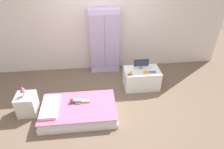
{
  "coord_description": "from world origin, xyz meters",
  "views": [
    {
      "loc": [
        -0.25,
        -3.13,
        2.81
      ],
      "look_at": [
        0.13,
        0.32,
        0.53
      ],
      "focal_mm": 31.17,
      "sensor_mm": 36.0,
      "label": 1
    }
  ],
  "objects_px": {
    "bed": "(79,110)",
    "rocking_horse_toy": "(130,73)",
    "nightstand": "(27,104)",
    "wardrobe": "(104,42)",
    "tv_stand": "(141,78)",
    "book_blue": "(153,72)",
    "book_orange": "(146,72)",
    "doll": "(76,101)",
    "table_lamp": "(22,90)",
    "tv_monitor": "(141,63)"
  },
  "relations": [
    {
      "from": "rocking_horse_toy",
      "to": "book_orange",
      "type": "distance_m",
      "value": 0.38
    },
    {
      "from": "nightstand",
      "to": "table_lamp",
      "type": "relative_size",
      "value": 2.03
    },
    {
      "from": "tv_stand",
      "to": "book_orange",
      "type": "xyz_separation_m",
      "value": [
        0.06,
        -0.11,
        0.24
      ]
    },
    {
      "from": "rocking_horse_toy",
      "to": "book_orange",
      "type": "height_order",
      "value": "rocking_horse_toy"
    },
    {
      "from": "bed",
      "to": "rocking_horse_toy",
      "type": "xyz_separation_m",
      "value": [
        1.13,
        0.62,
        0.41
      ]
    },
    {
      "from": "nightstand",
      "to": "tv_stand",
      "type": "distance_m",
      "value": 2.53
    },
    {
      "from": "wardrobe",
      "to": "tv_monitor",
      "type": "distance_m",
      "value": 1.12
    },
    {
      "from": "table_lamp",
      "to": "book_blue",
      "type": "height_order",
      "value": "table_lamp"
    },
    {
      "from": "table_lamp",
      "to": "tv_monitor",
      "type": "bearing_deg",
      "value": 16.26
    },
    {
      "from": "doll",
      "to": "nightstand",
      "type": "bearing_deg",
      "value": 176.57
    },
    {
      "from": "tv_monitor",
      "to": "bed",
      "type": "bearing_deg",
      "value": -148.51
    },
    {
      "from": "tv_monitor",
      "to": "rocking_horse_toy",
      "type": "relative_size",
      "value": 2.67
    },
    {
      "from": "doll",
      "to": "tv_stand",
      "type": "bearing_deg",
      "value": 24.67
    },
    {
      "from": "nightstand",
      "to": "book_blue",
      "type": "distance_m",
      "value": 2.72
    },
    {
      "from": "tv_stand",
      "to": "tv_monitor",
      "type": "bearing_deg",
      "value": 97.7
    },
    {
      "from": "bed",
      "to": "wardrobe",
      "type": "xyz_separation_m",
      "value": [
        0.65,
        1.64,
        0.71
      ]
    },
    {
      "from": "doll",
      "to": "rocking_horse_toy",
      "type": "relative_size",
      "value": 3.09
    },
    {
      "from": "table_lamp",
      "to": "doll",
      "type": "bearing_deg",
      "value": -3.43
    },
    {
      "from": "bed",
      "to": "nightstand",
      "type": "xyz_separation_m",
      "value": [
        -1.01,
        0.16,
        0.1
      ]
    },
    {
      "from": "nightstand",
      "to": "tv_stand",
      "type": "bearing_deg",
      "value": 14.31
    },
    {
      "from": "nightstand",
      "to": "rocking_horse_toy",
      "type": "height_order",
      "value": "rocking_horse_toy"
    },
    {
      "from": "nightstand",
      "to": "book_orange",
      "type": "relative_size",
      "value": 3.08
    },
    {
      "from": "wardrobe",
      "to": "tv_monitor",
      "type": "xyz_separation_m",
      "value": [
        0.78,
        -0.77,
        -0.23
      ]
    },
    {
      "from": "rocking_horse_toy",
      "to": "tv_stand",
      "type": "bearing_deg",
      "value": 28.49
    },
    {
      "from": "doll",
      "to": "book_orange",
      "type": "distance_m",
      "value": 1.66
    },
    {
      "from": "nightstand",
      "to": "wardrobe",
      "type": "bearing_deg",
      "value": 41.79
    },
    {
      "from": "tv_monitor",
      "to": "doll",
      "type": "bearing_deg",
      "value": -152.47
    },
    {
      "from": "tv_stand",
      "to": "book_orange",
      "type": "relative_size",
      "value": 5.71
    },
    {
      "from": "tv_stand",
      "to": "tv_monitor",
      "type": "relative_size",
      "value": 2.38
    },
    {
      "from": "tv_stand",
      "to": "tv_monitor",
      "type": "distance_m",
      "value": 0.37
    },
    {
      "from": "book_orange",
      "to": "book_blue",
      "type": "relative_size",
      "value": 1.03
    },
    {
      "from": "doll",
      "to": "book_blue",
      "type": "distance_m",
      "value": 1.8
    },
    {
      "from": "doll",
      "to": "tv_stand",
      "type": "relative_size",
      "value": 0.49
    },
    {
      "from": "tv_stand",
      "to": "book_orange",
      "type": "bearing_deg",
      "value": -61.93
    },
    {
      "from": "bed",
      "to": "book_orange",
      "type": "height_order",
      "value": "book_orange"
    },
    {
      "from": "bed",
      "to": "tv_stand",
      "type": "bearing_deg",
      "value": 28.72
    },
    {
      "from": "bed",
      "to": "nightstand",
      "type": "relative_size",
      "value": 3.36
    },
    {
      "from": "nightstand",
      "to": "book_blue",
      "type": "bearing_deg",
      "value": 10.87
    },
    {
      "from": "book_blue",
      "to": "table_lamp",
      "type": "bearing_deg",
      "value": -169.13
    },
    {
      "from": "bed",
      "to": "rocking_horse_toy",
      "type": "bearing_deg",
      "value": 28.78
    },
    {
      "from": "doll",
      "to": "book_blue",
      "type": "height_order",
      "value": "book_blue"
    },
    {
      "from": "doll",
      "to": "table_lamp",
      "type": "distance_m",
      "value": 1.02
    },
    {
      "from": "table_lamp",
      "to": "book_orange",
      "type": "distance_m",
      "value": 2.56
    },
    {
      "from": "rocking_horse_toy",
      "to": "book_blue",
      "type": "distance_m",
      "value": 0.53
    },
    {
      "from": "table_lamp",
      "to": "tv_stand",
      "type": "relative_size",
      "value": 0.27
    },
    {
      "from": "tv_stand",
      "to": "book_blue",
      "type": "relative_size",
      "value": 5.89
    },
    {
      "from": "doll",
      "to": "book_orange",
      "type": "relative_size",
      "value": 2.77
    },
    {
      "from": "tv_monitor",
      "to": "tv_stand",
      "type": "bearing_deg",
      "value": -82.3
    },
    {
      "from": "rocking_horse_toy",
      "to": "book_orange",
      "type": "bearing_deg",
      "value": 8.45
    },
    {
      "from": "table_lamp",
      "to": "nightstand",
      "type": "bearing_deg",
      "value": 180.0
    }
  ]
}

